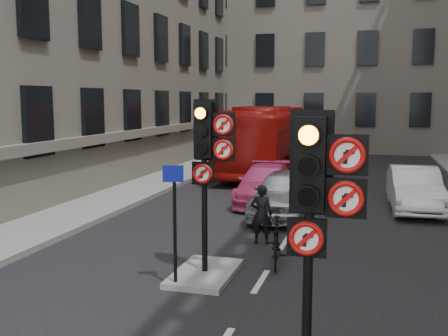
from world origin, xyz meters
The scene contains 12 objects.
pavement_left centered at (-7.20, 12.00, 0.08)m, with size 3.00×50.00×0.16m, color gray.
centre_island centered at (-1.20, 5.00, 0.06)m, with size 1.20×2.00×0.12m, color gray.
building_far centered at (0.00, 38.00, 10.00)m, with size 30.00×14.00×20.00m, color slate.
signal_near centered at (1.49, 0.99, 2.58)m, with size 0.91×0.40×3.58m.
signal_far centered at (-1.11, 4.99, 2.70)m, with size 0.91×0.40×3.58m.
car_silver centered at (-0.53, 11.09, 0.74)m, with size 1.75×4.34×1.48m, color #AAACB1.
car_white centered at (3.51, 13.22, 0.72)m, with size 1.52×4.36×1.44m, color white.
car_pink centered at (-1.52, 13.09, 0.67)m, with size 1.87×4.59×1.33m, color #C83A77.
bus_red centered at (-3.09, 21.17, 1.66)m, with size 2.79×11.94×3.33m, color maroon.
motorcycle centered at (0.10, 6.17, 0.53)m, with size 0.50×1.76×1.06m, color black.
motorcyclist centered at (-0.57, 7.78, 0.77)m, with size 0.56×0.37×1.55m, color black.
info_sign centered at (-1.55, 4.18, 1.62)m, with size 0.39×0.17×2.32m.
Camera 1 is at (2.08, -5.10, 3.70)m, focal length 42.00 mm.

